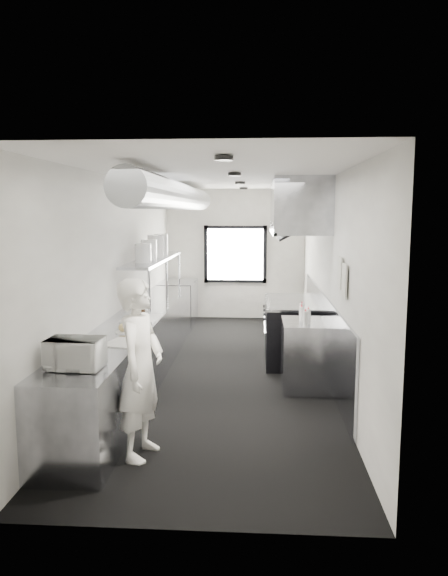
# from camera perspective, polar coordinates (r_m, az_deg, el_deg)

# --- Properties ---
(floor) EXTENTS (3.00, 8.00, 0.01)m
(floor) POSITION_cam_1_polar(r_m,az_deg,el_deg) (7.99, -0.06, -8.77)
(floor) COLOR black
(floor) RESTS_ON ground
(ceiling) EXTENTS (3.00, 8.00, 0.01)m
(ceiling) POSITION_cam_1_polar(r_m,az_deg,el_deg) (7.66, -0.07, 11.70)
(ceiling) COLOR silver
(ceiling) RESTS_ON wall_back
(wall_back) EXTENTS (3.00, 0.02, 2.80)m
(wall_back) POSITION_cam_1_polar(r_m,az_deg,el_deg) (11.67, 1.21, 3.60)
(wall_back) COLOR silver
(wall_back) RESTS_ON floor
(wall_front) EXTENTS (3.00, 0.02, 2.80)m
(wall_front) POSITION_cam_1_polar(r_m,az_deg,el_deg) (3.78, -4.04, -6.07)
(wall_front) COLOR silver
(wall_front) RESTS_ON floor
(wall_left) EXTENTS (0.02, 8.00, 2.80)m
(wall_left) POSITION_cam_1_polar(r_m,az_deg,el_deg) (7.94, -10.94, 1.31)
(wall_left) COLOR silver
(wall_left) RESTS_ON floor
(wall_right) EXTENTS (0.02, 8.00, 2.80)m
(wall_right) POSITION_cam_1_polar(r_m,az_deg,el_deg) (7.75, 11.08, 1.14)
(wall_right) COLOR silver
(wall_right) RESTS_ON floor
(wall_cladding) EXTENTS (0.03, 5.50, 1.10)m
(wall_cladding) POSITION_cam_1_polar(r_m,az_deg,el_deg) (8.18, 10.51, -4.52)
(wall_cladding) COLOR gray
(wall_cladding) RESTS_ON wall_right
(hvac_duct) EXTENTS (0.40, 6.40, 0.40)m
(hvac_duct) POSITION_cam_1_polar(r_m,az_deg,el_deg) (8.12, -4.89, 9.71)
(hvac_duct) COLOR #909498
(hvac_duct) RESTS_ON ceiling
(service_window) EXTENTS (1.36, 0.05, 1.25)m
(service_window) POSITION_cam_1_polar(r_m,az_deg,el_deg) (11.64, 1.21, 3.59)
(service_window) COLOR white
(service_window) RESTS_ON wall_back
(exhaust_hood) EXTENTS (0.81, 2.20, 0.88)m
(exhaust_hood) POSITION_cam_1_polar(r_m,az_deg,el_deg) (8.35, 7.87, 8.52)
(exhaust_hood) COLOR gray
(exhaust_hood) RESTS_ON ceiling
(prep_counter) EXTENTS (0.70, 6.00, 0.90)m
(prep_counter) POSITION_cam_1_polar(r_m,az_deg,el_deg) (7.55, -9.11, -6.34)
(prep_counter) COLOR gray
(prep_counter) RESTS_ON floor
(pass_shelf) EXTENTS (0.45, 3.00, 0.68)m
(pass_shelf) POSITION_cam_1_polar(r_m,az_deg,el_deg) (8.83, -7.39, 2.94)
(pass_shelf) COLOR gray
(pass_shelf) RESTS_ON prep_counter
(range) EXTENTS (0.88, 1.60, 0.94)m
(range) POSITION_cam_1_polar(r_m,az_deg,el_deg) (8.55, 7.22, -4.46)
(range) COLOR black
(range) RESTS_ON floor
(bottle_station) EXTENTS (0.65, 0.80, 0.90)m
(bottle_station) POSITION_cam_1_polar(r_m,az_deg,el_deg) (7.21, 8.80, -7.04)
(bottle_station) COLOR gray
(bottle_station) RESTS_ON floor
(far_work_table) EXTENTS (0.70, 1.20, 0.90)m
(far_work_table) POSITION_cam_1_polar(r_m,az_deg,el_deg) (11.11, -4.92, -1.60)
(far_work_table) COLOR gray
(far_work_table) RESTS_ON floor
(notice_sheet_a) EXTENTS (0.02, 0.28, 0.38)m
(notice_sheet_a) POSITION_cam_1_polar(r_m,az_deg,el_deg) (6.54, 12.20, 1.60)
(notice_sheet_a) COLOR beige
(notice_sheet_a) RESTS_ON wall_right
(notice_sheet_b) EXTENTS (0.02, 0.28, 0.38)m
(notice_sheet_b) POSITION_cam_1_polar(r_m,az_deg,el_deg) (6.20, 12.66, 0.77)
(notice_sheet_b) COLOR beige
(notice_sheet_b) RESTS_ON wall_right
(line_cook) EXTENTS (0.52, 0.69, 1.71)m
(line_cook) POSITION_cam_1_polar(r_m,az_deg,el_deg) (5.17, -8.85, -8.46)
(line_cook) COLOR white
(line_cook) RESTS_ON floor
(microwave) EXTENTS (0.48, 0.37, 0.28)m
(microwave) POSITION_cam_1_polar(r_m,az_deg,el_deg) (5.12, -15.54, -6.71)
(microwave) COLOR white
(microwave) RESTS_ON prep_counter
(deli_tub_a) EXTENTS (0.19, 0.19, 0.10)m
(deli_tub_a) POSITION_cam_1_polar(r_m,az_deg,el_deg) (5.70, -14.90, -6.08)
(deli_tub_a) COLOR #A3AB9D
(deli_tub_a) RESTS_ON prep_counter
(deli_tub_b) EXTENTS (0.16, 0.16, 0.10)m
(deli_tub_b) POSITION_cam_1_polar(r_m,az_deg,el_deg) (5.63, -14.88, -6.30)
(deli_tub_b) COLOR #A3AB9D
(deli_tub_b) RESTS_ON prep_counter
(newspaper) EXTENTS (0.44, 0.50, 0.01)m
(newspaper) POSITION_cam_1_polar(r_m,az_deg,el_deg) (5.99, -10.58, -5.71)
(newspaper) COLOR silver
(newspaper) RESTS_ON prep_counter
(small_plate) EXTENTS (0.20, 0.20, 0.01)m
(small_plate) POSITION_cam_1_polar(r_m,az_deg,el_deg) (6.48, -10.71, -4.63)
(small_plate) COLOR silver
(small_plate) RESTS_ON prep_counter
(pastry) EXTENTS (0.10, 0.10, 0.10)m
(pastry) POSITION_cam_1_polar(r_m,az_deg,el_deg) (6.47, -10.72, -4.15)
(pastry) COLOR tan
(pastry) RESTS_ON small_plate
(cutting_board) EXTENTS (0.48, 0.62, 0.02)m
(cutting_board) POSITION_cam_1_polar(r_m,az_deg,el_deg) (7.28, -8.74, -3.16)
(cutting_board) COLOR silver
(cutting_board) RESTS_ON prep_counter
(knife_block) EXTENTS (0.15, 0.25, 0.26)m
(knife_block) POSITION_cam_1_polar(r_m,az_deg,el_deg) (8.37, -8.79, -0.85)
(knife_block) COLOR brown
(knife_block) RESTS_ON prep_counter
(plate_stack_a) EXTENTS (0.26, 0.26, 0.28)m
(plate_stack_a) POSITION_cam_1_polar(r_m,az_deg,el_deg) (8.05, -8.58, 3.68)
(plate_stack_a) COLOR silver
(plate_stack_a) RESTS_ON pass_shelf
(plate_stack_b) EXTENTS (0.28, 0.28, 0.32)m
(plate_stack_b) POSITION_cam_1_polar(r_m,az_deg,el_deg) (8.47, -7.97, 4.03)
(plate_stack_b) COLOR silver
(plate_stack_b) RESTS_ON pass_shelf
(plate_stack_c) EXTENTS (0.35, 0.35, 0.37)m
(plate_stack_c) POSITION_cam_1_polar(r_m,az_deg,el_deg) (8.88, -7.27, 4.40)
(plate_stack_c) COLOR silver
(plate_stack_c) RESTS_ON pass_shelf
(plate_stack_d) EXTENTS (0.27, 0.27, 0.37)m
(plate_stack_d) POSITION_cam_1_polar(r_m,az_deg,el_deg) (9.39, -6.71, 4.60)
(plate_stack_d) COLOR silver
(plate_stack_d) RESTS_ON pass_shelf
(squeeze_bottle_a) EXTENTS (0.09, 0.09, 0.20)m
(squeeze_bottle_a) POSITION_cam_1_polar(r_m,az_deg,el_deg) (6.76, 8.65, -3.27)
(squeeze_bottle_a) COLOR silver
(squeeze_bottle_a) RESTS_ON bottle_station
(squeeze_bottle_b) EXTENTS (0.08, 0.08, 0.19)m
(squeeze_bottle_b) POSITION_cam_1_polar(r_m,az_deg,el_deg) (6.92, 8.92, -3.01)
(squeeze_bottle_b) COLOR silver
(squeeze_bottle_b) RESTS_ON bottle_station
(squeeze_bottle_c) EXTENTS (0.08, 0.08, 0.19)m
(squeeze_bottle_c) POSITION_cam_1_polar(r_m,az_deg,el_deg) (7.10, 8.24, -2.74)
(squeeze_bottle_c) COLOR silver
(squeeze_bottle_c) RESTS_ON bottle_station
(squeeze_bottle_d) EXTENTS (0.07, 0.07, 0.16)m
(squeeze_bottle_d) POSITION_cam_1_polar(r_m,az_deg,el_deg) (7.27, 8.20, -2.59)
(squeeze_bottle_d) COLOR silver
(squeeze_bottle_d) RESTS_ON bottle_station
(squeeze_bottle_e) EXTENTS (0.08, 0.08, 0.19)m
(squeeze_bottle_e) POSITION_cam_1_polar(r_m,az_deg,el_deg) (7.33, 8.26, -2.37)
(squeeze_bottle_e) COLOR silver
(squeeze_bottle_e) RESTS_ON bottle_station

